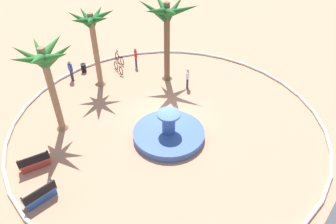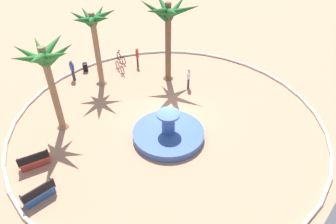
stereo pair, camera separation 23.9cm
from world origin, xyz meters
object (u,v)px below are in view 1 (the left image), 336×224
at_px(palm_tree_near_fountain, 46,65).
at_px(person_cyclist_helmet, 136,57).
at_px(bench_east, 35,163).
at_px(bicycle_red_frame, 119,58).
at_px(trash_bin, 84,68).
at_px(palm_tree_mid_plaza, 167,20).
at_px(person_pedestrian_stroll, 188,77).
at_px(bench_west, 40,196).
at_px(person_cyclist_photo, 71,70).
at_px(bicycle_by_lamppost, 118,68).
at_px(palm_tree_by_curb, 92,28).
at_px(lamppost, 95,40).
at_px(fountain, 169,133).

distance_m(palm_tree_near_fountain, person_cyclist_helmet, 9.66).
height_order(bench_east, bicycle_red_frame, bench_east).
relative_size(palm_tree_near_fountain, bench_east, 3.44).
bearing_deg(trash_bin, palm_tree_mid_plaza, 121.86).
bearing_deg(person_cyclist_helmet, person_pedestrian_stroll, 92.23).
bearing_deg(person_pedestrian_stroll, person_cyclist_helmet, -87.77).
xyz_separation_m(palm_tree_mid_plaza, bench_west, (12.63, 3.02, -4.38)).
bearing_deg(person_cyclist_photo, bench_east, 43.16).
bearing_deg(trash_bin, bench_west, 44.53).
distance_m(bench_east, bicycle_by_lamppost, 10.90).
xyz_separation_m(palm_tree_by_curb, lamppost, (-1.30, -1.84, -1.82)).
height_order(palm_tree_mid_plaza, bicycle_by_lamppost, palm_tree_mid_plaza).
xyz_separation_m(fountain, person_cyclist_photo, (-0.04, -10.02, 0.66)).
bearing_deg(palm_tree_mid_plaza, bicycle_by_lamppost, -64.25).
relative_size(fountain, bicycle_red_frame, 2.59).
height_order(palm_tree_mid_plaza, bicycle_red_frame, palm_tree_mid_plaza).
bearing_deg(palm_tree_by_curb, fountain, 81.95).
distance_m(palm_tree_mid_plaza, bench_west, 13.70).
height_order(fountain, person_pedestrian_stroll, fountain).
xyz_separation_m(palm_tree_by_curb, trash_bin, (-0.34, -2.61, -4.09)).
bearing_deg(bench_west, person_cyclist_helmet, -153.23).
xyz_separation_m(palm_tree_near_fountain, palm_tree_mid_plaza, (-8.87, 0.93, 0.27)).
bearing_deg(person_cyclist_photo, bench_west, 47.91).
bearing_deg(person_pedestrian_stroll, palm_tree_mid_plaza, -89.24).
height_order(palm_tree_near_fountain, person_cyclist_helmet, palm_tree_near_fountain).
xyz_separation_m(palm_tree_by_curb, bicycle_by_lamppost, (-2.20, -0.44, -4.09)).
height_order(bench_east, person_cyclist_photo, person_cyclist_photo).
xyz_separation_m(bench_east, person_cyclist_photo, (-6.65, -6.23, 0.60)).
bearing_deg(lamppost, person_cyclist_photo, -7.48).
height_order(palm_tree_mid_plaza, trash_bin, palm_tree_mid_plaza).
bearing_deg(person_pedestrian_stroll, fountain, 26.95).
distance_m(palm_tree_near_fountain, bicycle_by_lamppost, 8.63).
relative_size(palm_tree_mid_plaza, bicycle_by_lamppost, 3.75).
relative_size(bicycle_red_frame, person_cyclist_helmet, 1.01).
distance_m(palm_tree_near_fountain, bicycle_red_frame, 10.03).
bearing_deg(palm_tree_mid_plaza, person_cyclist_photo, -46.90).
bearing_deg(bench_west, palm_tree_mid_plaza, -166.55).
height_order(bench_west, person_cyclist_photo, person_cyclist_photo).
xyz_separation_m(palm_tree_mid_plaza, bicycle_by_lamppost, (1.77, -3.67, -4.34)).
bearing_deg(bench_east, fountain, 150.21).
bearing_deg(palm_tree_near_fountain, trash_bin, -136.87).
xyz_separation_m(bench_east, trash_bin, (-8.06, -6.69, 0.04)).
bearing_deg(bicycle_red_frame, person_pedestrian_stroll, 95.14).
xyz_separation_m(bench_west, bicycle_red_frame, (-12.03, -7.91, 0.04)).
height_order(palm_tree_near_fountain, lamppost, palm_tree_near_fountain).
bearing_deg(bench_west, lamppost, -140.92).
bearing_deg(person_cyclist_helmet, palm_tree_near_fountain, 15.02).
height_order(person_cyclist_helmet, person_pedestrian_stroll, person_cyclist_helmet).
relative_size(bicycle_by_lamppost, person_cyclist_helmet, 1.00).
height_order(palm_tree_mid_plaza, bench_west, palm_tree_mid_plaza).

